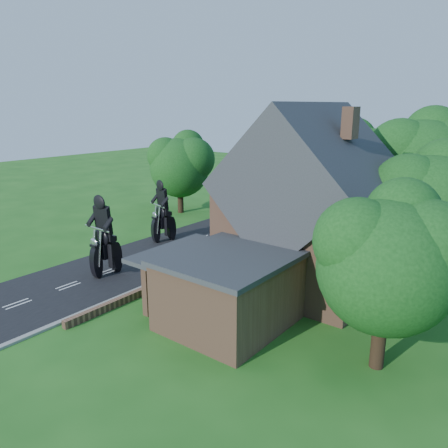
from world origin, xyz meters
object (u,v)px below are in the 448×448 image
Objects in this scene: motorcycle_follow at (164,232)px; garden_wall at (214,261)px; house at (310,210)px; motorcycle_lead at (106,263)px; annex at (227,288)px.

garden_wall is at bearing -177.33° from motorcycle_follow.
motorcycle_lead is at bearing -147.26° from house.
annex is 13.82m from motorcycle_follow.
house is at bearing 9.17° from garden_wall.
annex reaches higher than motorcycle_follow.
motorcycle_lead is at bearing -125.58° from garden_wall.
garden_wall is 6.33m from motorcycle_follow.
annex reaches higher than motorcycle_lead.
motorcycle_lead is at bearing 178.33° from annex.
house is 12.86m from motorcycle_follow.
motorcycle_lead is (-9.52, 0.28, -1.02)m from annex.
motorcycle_follow is at bearing 148.21° from annex.
annex is (5.57, -5.80, 1.57)m from garden_wall.
house is 12.58m from motorcycle_lead.
motorcycle_follow reaches higher than garden_wall.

